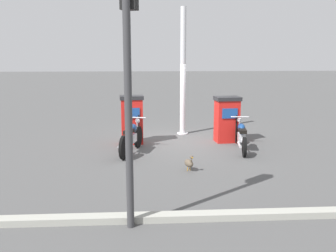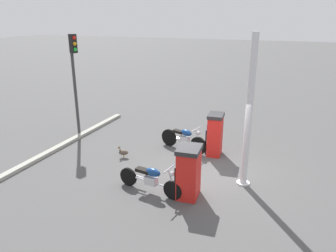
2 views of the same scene
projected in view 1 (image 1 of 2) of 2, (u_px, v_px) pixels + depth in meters
The scene contains 9 objects.
ground_plane at pixel (179, 141), 11.85m from camera, with size 120.00×120.00×0.00m, color #4C4C4C.
fuel_pump_near at pixel (132, 119), 11.45m from camera, with size 0.58×0.77×1.55m.
fuel_pump_far at pixel (227, 119), 11.70m from camera, with size 0.67×0.83×1.49m.
motorcycle_near_pump at pixel (132, 137), 10.37m from camera, with size 1.95×0.79×0.97m.
motorcycle_far_pump at pixel (241, 136), 10.73m from camera, with size 2.07×0.68×0.92m.
wandering_duck at pixel (189, 163), 8.77m from camera, with size 0.41×0.27×0.42m.
roadside_traffic_light at pixel (129, 52), 5.44m from camera, with size 0.40×0.29×4.15m.
canopy_support_pole at pixel (183, 74), 12.64m from camera, with size 0.40×0.40×4.44m.
road_edge_kerb at pixel (216, 216), 6.17m from camera, with size 0.39×8.78×0.12m.
Camera 1 is at (11.48, -1.28, 2.74)m, focal length 38.41 mm.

